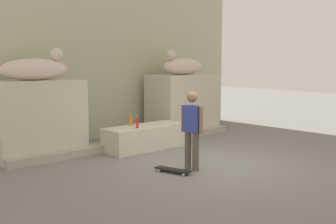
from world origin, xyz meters
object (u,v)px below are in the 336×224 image
at_px(statue_reclining_left, 36,68).
at_px(statue_reclining_right, 182,66).
at_px(skater, 192,127).
at_px(bottle_orange, 131,121).
at_px(skateboard, 173,170).
at_px(bottle_red, 137,123).

relative_size(statue_reclining_left, statue_reclining_right, 1.03).
height_order(skater, bottle_orange, skater).
bearing_deg(statue_reclining_right, skater, 46.53).
distance_m(skater, skateboard, 0.98).
bearing_deg(bottle_red, skateboard, -107.82).
relative_size(bottle_red, bottle_orange, 0.99).
bearing_deg(statue_reclining_right, skateboard, 41.64).
xyz_separation_m(skater, bottle_orange, (0.30, 2.53, -0.18)).
xyz_separation_m(statue_reclining_left, bottle_orange, (2.12, -0.90, -1.38)).
bearing_deg(bottle_red, skater, -95.23).
bearing_deg(statue_reclining_left, bottle_red, -24.00).
bearing_deg(bottle_orange, statue_reclining_right, 18.54).
bearing_deg(skateboard, statue_reclining_left, -172.91).
relative_size(statue_reclining_left, skateboard, 2.02).
height_order(statue_reclining_right, skater, statue_reclining_right).
bearing_deg(skateboard, statue_reclining_right, 118.88).
distance_m(statue_reclining_left, statue_reclining_right, 4.81).
relative_size(skater, bottle_red, 5.62).
xyz_separation_m(statue_reclining_left, skater, (1.82, -3.43, -1.19)).
bearing_deg(bottle_red, statue_reclining_right, 25.16).
relative_size(skater, bottle_orange, 5.56).
bearing_deg(bottle_orange, skater, -96.76).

